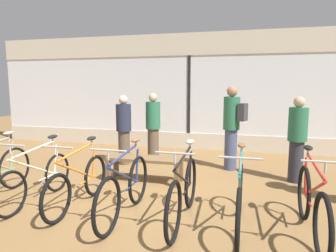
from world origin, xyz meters
TOP-DOWN VIEW (x-y plane):
  - ground_plane at (0.00, 0.00)m, footprint 24.00×24.00m
  - shop_back_wall at (0.00, 3.97)m, footprint 12.00×0.08m
  - bicycle_left at (-1.50, -0.50)m, footprint 0.46×1.70m
  - bicycle_center_left at (-0.79, -0.50)m, footprint 0.46×1.70m
  - bicycle_center at (0.01, -0.64)m, footprint 0.46×1.77m
  - bicycle_center_right at (0.81, -0.58)m, footprint 0.46×1.79m
  - bicycle_right at (1.52, -0.55)m, footprint 0.46×1.75m
  - bicycle_far_right at (2.35, -0.58)m, footprint 0.46×1.77m
  - display_bench at (-0.24, 0.88)m, footprint 1.40×0.44m
  - customer_near_rack at (-1.11, 1.95)m, footprint 0.48×0.48m
  - customer_by_window at (2.49, 1.57)m, footprint 0.45×0.45m
  - customer_mid_floor at (-0.53, 2.33)m, footprint 0.36×0.36m
  - customer_near_bench at (1.28, 2.09)m, footprint 0.55×0.43m

SIDE VIEW (x-z plane):
  - ground_plane at x=0.00m, z-range 0.00..0.00m
  - bicycle_center_left at x=-0.79m, z-range -0.14..0.88m
  - bicycle_left at x=-1.50m, z-range -0.13..0.88m
  - display_bench at x=-0.24m, z-range 0.15..0.61m
  - bicycle_right at x=1.52m, z-range -0.13..0.90m
  - bicycle_far_right at x=2.35m, z-range -0.13..0.92m
  - bicycle_center at x=0.01m, z-range -0.12..0.92m
  - bicycle_center_right at x=0.81m, z-range -0.12..0.92m
  - customer_near_rack at x=-1.11m, z-range 0.03..1.60m
  - customer_by_window at x=2.49m, z-range 0.04..1.63m
  - customer_mid_floor at x=-0.53m, z-range 0.04..1.65m
  - customer_near_bench at x=1.28m, z-range 0.07..1.85m
  - shop_back_wall at x=0.00m, z-range 0.04..3.24m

